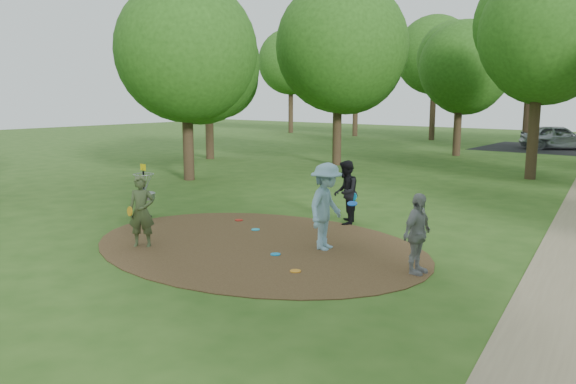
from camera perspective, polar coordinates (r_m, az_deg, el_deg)
The scene contains 13 objects.
ground at distance 13.14m, azimuth -3.26°, elevation -5.43°, with size 100.00×100.00×0.00m, color #2D5119.
dirt_clearing at distance 13.14m, azimuth -3.26°, elevation -5.39°, with size 8.40×8.40×0.02m, color #47301C.
player_observer_with_disc at distance 13.24m, azimuth -14.65°, elevation -1.94°, with size 0.72×0.68×1.66m.
player_throwing_with_disc at distance 12.58m, azimuth 3.91°, elevation -1.50°, with size 1.32×1.38×1.98m.
player_walking_with_disc at distance 15.18m, azimuth 5.86°, elevation -0.05°, with size 0.95×1.04×1.73m.
player_waiting_with_disc at distance 11.15m, azimuth 12.99°, elevation -4.19°, with size 0.44×0.96×1.60m.
disc_ground_cyan at distance 14.54m, azimuth -3.31°, elevation -3.82°, with size 0.22×0.22×0.02m, color #1BB4DF.
disc_ground_blue at distance 12.31m, azimuth -1.28°, elevation -6.34°, with size 0.22×0.22×0.02m, color #0C8EDB.
disc_ground_red at distance 15.65m, azimuth -5.01°, elevation -2.86°, with size 0.22×0.22×0.02m, color red.
car_left at distance 40.37m, azimuth 25.78°, elevation 5.04°, with size 1.86×4.63×1.58m, color #94989B.
disc_ground_orange at distance 11.17m, azimuth 0.77°, elevation -8.03°, with size 0.22×0.22×0.02m, color orange.
disc_golf_basket at distance 16.41m, azimuth -14.43°, elevation 0.46°, with size 0.63×0.63×1.54m.
tree_ring at distance 20.43m, azimuth 17.59°, elevation 14.37°, with size 36.86×45.50×9.24m.
Camera 1 is at (8.43, -9.47, 3.45)m, focal length 35.00 mm.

